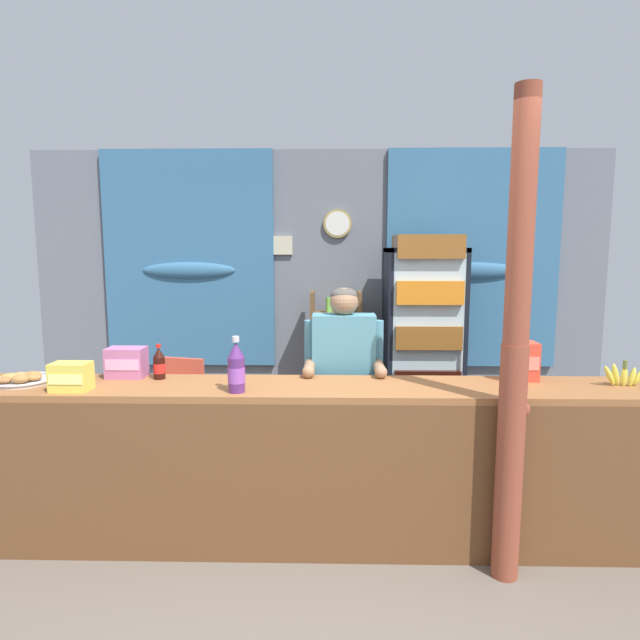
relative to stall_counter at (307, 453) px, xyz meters
The scene contains 15 objects.
ground_plane 0.90m from the stall_counter, 88.16° to the left, with size 7.48×7.48×0.00m, color #665B51.
back_wall_curtained 2.44m from the stall_counter, 89.10° to the left, with size 5.59×0.22×2.72m.
stall_counter is the anchor object (origin of this frame).
timber_post 1.28m from the stall_counter, 11.81° to the right, with size 0.17×0.14×2.58m.
drink_fridge 2.07m from the stall_counter, 61.42° to the left, with size 0.68×0.62×1.90m.
bottle_shelf_rack 2.01m from the stall_counter, 84.82° to the left, with size 0.48×0.28×1.38m.
plastic_lawn_chair 1.78m from the stall_counter, 131.51° to the left, with size 0.53×0.53×0.86m.
shopkeeper 0.71m from the stall_counter, 68.54° to the left, with size 0.53×0.42×1.53m.
soda_bottle_grape_soda 0.65m from the stall_counter, behind, with size 0.10×0.10×0.32m.
soda_bottle_cola 1.07m from the stall_counter, 164.45° to the left, with size 0.07×0.07×0.22m.
snack_box_instant_noodle 1.42m from the stall_counter, behind, with size 0.21×0.14×0.16m.
snack_box_crackers 1.43m from the stall_counter, 12.38° to the left, with size 0.19×0.16×0.24m.
snack_box_wafer 1.28m from the stall_counter, 165.44° to the left, with size 0.23×0.15×0.19m.
pastry_tray 1.78m from the stall_counter, behind, with size 0.36×0.36×0.07m.
banana_bunch 1.93m from the stall_counter, ahead, with size 0.27×0.05×0.16m.
Camera 1 is at (0.12, -2.54, 1.78)m, focal length 29.70 mm.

